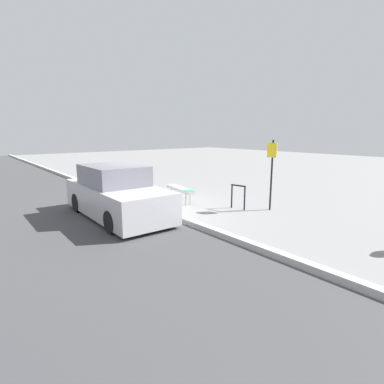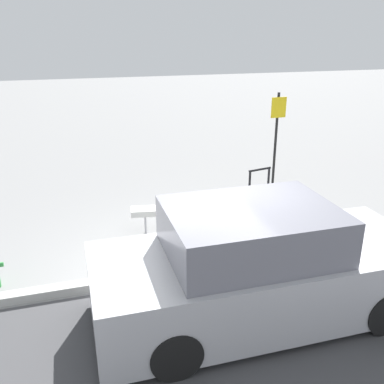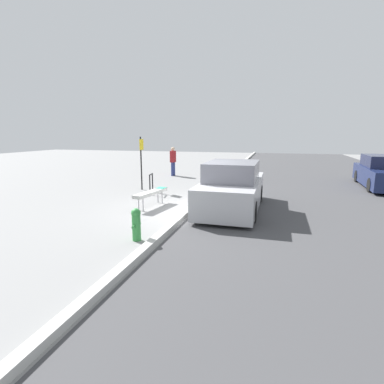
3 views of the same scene
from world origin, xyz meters
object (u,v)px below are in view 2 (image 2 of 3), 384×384
sign_post (276,133)px  bench (178,210)px  parked_car_near (258,269)px  bike_rack (259,182)px

sign_post → bench: bearing=-149.9°
sign_post → parked_car_near: 5.00m
bench → parked_car_near: 2.72m
sign_post → parked_car_near: sign_post is taller
bike_rack → sign_post: size_ratio=0.36×
bench → bike_rack: bearing=32.3°
sign_post → parked_car_near: size_ratio=0.53×
bench → sign_post: bearing=39.5°
bike_rack → sign_post: bearing=45.6°
bench → parked_car_near: size_ratio=0.40×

